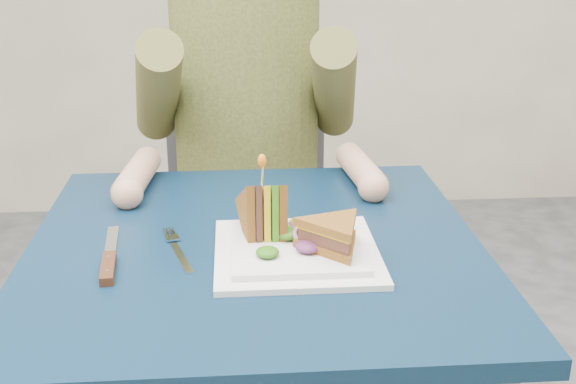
{
  "coord_description": "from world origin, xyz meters",
  "views": [
    {
      "loc": [
        -0.03,
        -1.1,
        1.23
      ],
      "look_at": [
        0.05,
        -0.01,
        0.82
      ],
      "focal_mm": 45.0,
      "sensor_mm": 36.0,
      "label": 1
    }
  ],
  "objects": [
    {
      "name": "diner",
      "position": [
        -0.0,
        0.55,
        0.91
      ],
      "size": [
        0.54,
        0.59,
        0.74
      ],
      "color": "#4C5125",
      "rests_on": "chair"
    },
    {
      "name": "sandwich_upright",
      "position": [
        0.01,
        -0.01,
        0.78
      ],
      "size": [
        0.09,
        0.15,
        0.15
      ],
      "color": "brown",
      "rests_on": "plate"
    },
    {
      "name": "fork",
      "position": [
        -0.13,
        -0.03,
        0.73
      ],
      "size": [
        0.06,
        0.18,
        0.01
      ],
      "color": "silver",
      "rests_on": "table"
    },
    {
      "name": "knife",
      "position": [
        -0.23,
        -0.07,
        0.74
      ],
      "size": [
        0.04,
        0.22,
        0.02
      ],
      "color": "silver",
      "rests_on": "table"
    },
    {
      "name": "sandwich_flat",
      "position": [
        0.12,
        -0.08,
        0.78
      ],
      "size": [
        0.18,
        0.18,
        0.05
      ],
      "color": "brown",
      "rests_on": "plate"
    },
    {
      "name": "table",
      "position": [
        0.0,
        0.0,
        0.65
      ],
      "size": [
        0.75,
        0.75,
        0.73
      ],
      "color": "black",
      "rests_on": "ground"
    },
    {
      "name": "plate",
      "position": [
        0.06,
        -0.06,
        0.74
      ],
      "size": [
        0.26,
        0.26,
        0.02
      ],
      "color": "white",
      "rests_on": "table"
    },
    {
      "name": "chair",
      "position": [
        0.0,
        0.66,
        0.54
      ],
      "size": [
        0.42,
        0.4,
        0.93
      ],
      "color": "#47474C",
      "rests_on": "ground"
    },
    {
      "name": "toothpick",
      "position": [
        0.01,
        -0.01,
        0.85
      ],
      "size": [
        0.01,
        0.01,
        0.06
      ],
      "primitive_type": "cylinder",
      "rotation": [
        0.14,
        0.07,
        0.0
      ],
      "color": "tan",
      "rests_on": "sandwich_upright"
    },
    {
      "name": "lettuce_spill",
      "position": [
        0.07,
        -0.05,
        0.76
      ],
      "size": [
        0.15,
        0.13,
        0.02
      ],
      "primitive_type": null,
      "color": "#337A14",
      "rests_on": "plate"
    },
    {
      "name": "onion_ring",
      "position": [
        0.08,
        -0.05,
        0.77
      ],
      "size": [
        0.04,
        0.04,
        0.02
      ],
      "primitive_type": "torus",
      "rotation": [
        0.44,
        0.0,
        0.0
      ],
      "color": "#9E4C7A",
      "rests_on": "plate"
    },
    {
      "name": "toothpick_frill",
      "position": [
        0.01,
        -0.01,
        0.88
      ],
      "size": [
        0.01,
        0.01,
        0.02
      ],
      "primitive_type": "ellipsoid",
      "color": "orange",
      "rests_on": "sandwich_upright"
    }
  ]
}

